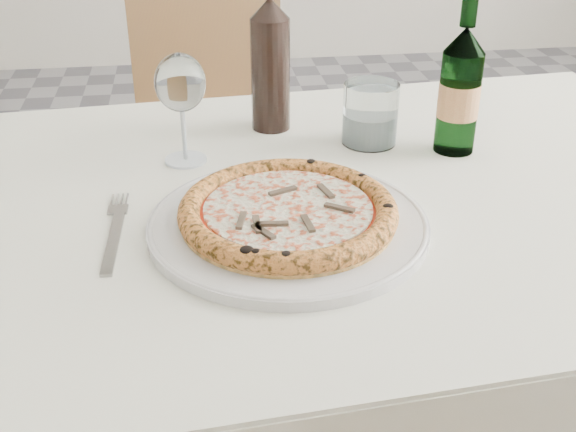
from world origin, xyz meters
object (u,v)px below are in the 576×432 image
(pizza, at_px, (288,212))
(wine_bottle, at_px, (270,63))
(chair_far, at_px, (215,126))
(dining_table, at_px, (279,249))
(beer_bottle, at_px, (460,91))
(tumbler, at_px, (370,118))
(wine_glass, at_px, (180,86))
(plate, at_px, (288,224))

(pizza, height_order, wine_bottle, wine_bottle)
(chair_far, xyz_separation_m, wine_bottle, (0.08, -0.59, 0.34))
(dining_table, height_order, beer_bottle, beer_bottle)
(dining_table, distance_m, chair_far, 0.85)
(tumbler, relative_size, beer_bottle, 0.40)
(wine_glass, bearing_deg, beer_bottle, -2.14)
(tumbler, distance_m, wine_bottle, 0.19)
(dining_table, height_order, wine_glass, wine_glass)
(chair_far, xyz_separation_m, beer_bottle, (0.35, -0.72, 0.32))
(plate, bearing_deg, beer_bottle, 36.25)
(beer_bottle, relative_size, wine_bottle, 0.93)
(plate, height_order, pizza, pizza)
(tumbler, xyz_separation_m, wine_bottle, (-0.15, 0.09, 0.07))
(chair_far, distance_m, wine_bottle, 0.68)
(dining_table, xyz_separation_m, beer_bottle, (0.30, 0.12, 0.19))
(wine_glass, bearing_deg, plate, -61.48)
(pizza, distance_m, beer_bottle, 0.37)
(pizza, relative_size, tumbler, 2.82)
(chair_far, xyz_separation_m, pizza, (0.06, -0.94, 0.25))
(dining_table, bearing_deg, plate, -90.00)
(dining_table, relative_size, plate, 4.16)
(pizza, bearing_deg, tumbler, 57.30)
(wine_glass, bearing_deg, dining_table, -46.40)
(chair_far, relative_size, wine_bottle, 3.51)
(tumbler, xyz_separation_m, beer_bottle, (0.13, -0.05, 0.06))
(dining_table, xyz_separation_m, wine_bottle, (0.02, 0.25, 0.20))
(wine_bottle, bearing_deg, wine_glass, -140.81)
(pizza, bearing_deg, plate, 18.31)
(pizza, bearing_deg, wine_glass, 118.52)
(pizza, height_order, tumbler, tumbler)
(dining_table, bearing_deg, tumbler, 44.14)
(pizza, bearing_deg, chair_far, 93.50)
(pizza, relative_size, wine_bottle, 1.06)
(plate, distance_m, pizza, 0.02)
(wine_glass, distance_m, beer_bottle, 0.42)
(wine_glass, relative_size, tumbler, 1.71)
(chair_far, distance_m, plate, 0.97)
(wine_glass, xyz_separation_m, tumbler, (0.30, 0.03, -0.08))
(plate, bearing_deg, pizza, -161.69)
(tumbler, height_order, beer_bottle, beer_bottle)
(wine_bottle, bearing_deg, pizza, -93.29)
(pizza, distance_m, tumbler, 0.32)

